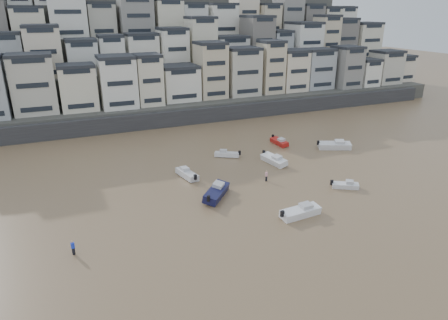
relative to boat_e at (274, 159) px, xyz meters
name	(u,v)px	position (x,y,z in m)	size (l,w,h in m)	color
harbor_wall	(185,117)	(-6.56, 30.25, 0.93)	(140.00, 3.00, 3.50)	#38383A
hillside	(159,50)	(-1.82, 70.09, 12.19)	(141.04, 66.00, 50.00)	#4C4C47
boat_e	(274,159)	(0.00, 0.00, 0.00)	(6.02, 1.97, 1.64)	silver
boat_g	(335,144)	(14.52, 2.18, 0.09)	(6.72, 2.20, 1.83)	silver
boat_c	(216,191)	(-14.11, -8.38, 0.10)	(6.79, 2.22, 1.85)	#12143A
boat_b	(345,184)	(4.89, -13.07, -0.24)	(4.26, 1.39, 1.16)	silver
boat_h	(227,153)	(-6.18, 6.26, -0.16)	(4.88, 1.60, 1.33)	silver
boat_i	(279,141)	(6.14, 8.65, -0.12)	(5.14, 1.68, 1.40)	#A91914
boat_f	(187,173)	(-15.75, 0.11, -0.07)	(5.52, 1.81, 1.50)	silver
boat_a	(300,210)	(-6.15, -17.84, 0.01)	(6.09, 1.99, 1.66)	silver
person_blue	(73,247)	(-33.84, -15.49, 0.05)	(0.44, 0.44, 1.74)	blue
person_pink	(266,176)	(-4.82, -6.18, 0.05)	(0.44, 0.44, 1.74)	pink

